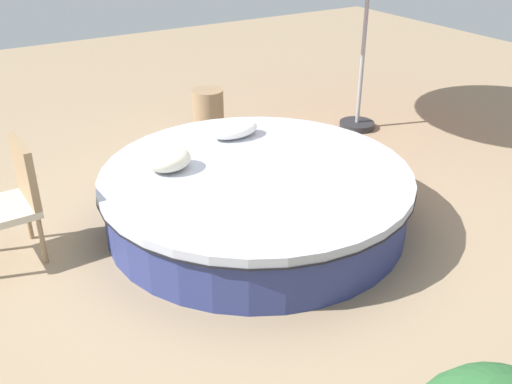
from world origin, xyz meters
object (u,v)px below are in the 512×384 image
Objects in this scene: throw_pillow_0 at (234,130)px; side_table at (208,110)px; round_bed at (256,196)px; patio_chair at (13,194)px; throw_pillow_1 at (168,159)px.

throw_pillow_0 is 0.98× the size of side_table.
patio_chair is (-1.91, 0.57, 0.29)m from round_bed.
patio_chair reaches higher than throw_pillow_0.
patio_chair reaches higher than side_table.
round_bed and side_table have the same top height.
round_bed is 0.88m from throw_pillow_0.
patio_chair is at bearing -174.27° from throw_pillow_0.
throw_pillow_0 reaches higher than round_bed.
round_bed is 6.70× the size of throw_pillow_1.
throw_pillow_0 is at bearing -107.64° from side_table.
throw_pillow_0 is at bearing 22.29° from throw_pillow_1.
throw_pillow_1 is at bearing -125.91° from side_table.
throw_pillow_0 is at bearing -86.24° from patio_chair.
throw_pillow_0 is 2.15m from patio_chair.
patio_chair reaches higher than round_bed.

